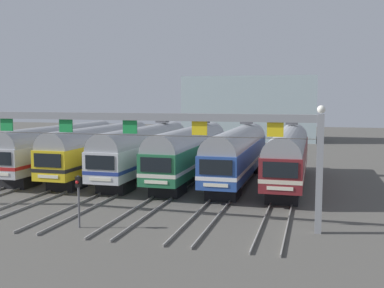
{
  "coord_description": "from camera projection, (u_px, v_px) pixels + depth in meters",
  "views": [
    {
      "loc": [
        12.8,
        -38.74,
        7.38
      ],
      "look_at": [
        1.31,
        3.78,
        2.87
      ],
      "focal_mm": 42.66,
      "sensor_mm": 36.0,
      "label": 1
    }
  ],
  "objects": [
    {
      "name": "commuter_train_blue",
      "position": [
        238.0,
        152.0,
        39.33
      ],
      "size": [
        2.88,
        18.06,
        5.05
      ],
      "color": "#284C9E",
      "rests_on": "ground"
    },
    {
      "name": "commuter_train_yellow",
      "position": [
        102.0,
        148.0,
        42.66
      ],
      "size": [
        2.88,
        18.06,
        4.77
      ],
      "color": "gold",
      "rests_on": "ground"
    },
    {
      "name": "ground_plane",
      "position": [
        167.0,
        179.0,
        41.28
      ],
      "size": [
        160.0,
        160.0,
        0.0
      ],
      "primitive_type": "plane",
      "color": "#4C4944"
    },
    {
      "name": "maintenance_building",
      "position": [
        251.0,
        108.0,
        79.56
      ],
      "size": [
        22.37,
        10.0,
        10.95
      ],
      "primitive_type": "cube",
      "color": "#9EB2B7",
      "rests_on": "ground"
    },
    {
      "name": "yard_signal_mast",
      "position": [
        78.0,
        192.0,
        25.72
      ],
      "size": [
        0.28,
        0.35,
        2.99
      ],
      "color": "#59595E",
      "rests_on": "ground"
    },
    {
      "name": "commuter_train_green",
      "position": [
        190.0,
        151.0,
        40.45
      ],
      "size": [
        2.88,
        18.06,
        5.05
      ],
      "color": "#236B42",
      "rests_on": "ground"
    },
    {
      "name": "commuter_train_silver",
      "position": [
        145.0,
        149.0,
        41.56
      ],
      "size": [
        2.88,
        18.06,
        5.05
      ],
      "color": "silver",
      "rests_on": "ground"
    },
    {
      "name": "catenary_gantry",
      "position": [
        97.0,
        131.0,
        27.76
      ],
      "size": [
        26.66,
        0.44,
        6.97
      ],
      "color": "gray",
      "rests_on": "ground"
    },
    {
      "name": "commuter_train_maroon",
      "position": [
        288.0,
        154.0,
        38.22
      ],
      "size": [
        2.88,
        18.06,
        5.05
      ],
      "color": "maroon",
      "rests_on": "ground"
    },
    {
      "name": "commuter_train_stainless",
      "position": [
        61.0,
        147.0,
        43.78
      ],
      "size": [
        2.88,
        18.06,
        4.77
      ],
      "color": "#B2B5BA",
      "rests_on": "ground"
    },
    {
      "name": "track_bed",
      "position": [
        209.0,
        155.0,
        57.59
      ],
      "size": [
        22.92,
        70.0,
        0.15
      ],
      "color": "gray",
      "rests_on": "ground"
    }
  ]
}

